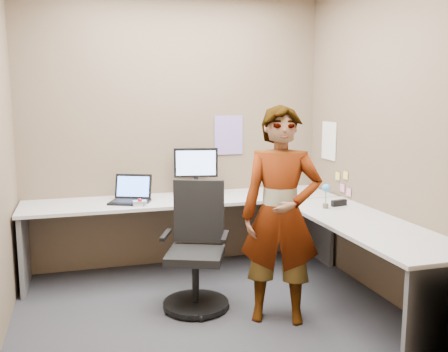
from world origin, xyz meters
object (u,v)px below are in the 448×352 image
object	(u,v)px
desk	(246,225)
person	(281,215)
monitor	(196,165)
office_chair	(197,257)

from	to	relation	value
desk	person	xyz separation A→B (m)	(0.05, -0.64, 0.23)
person	monitor	bearing A→B (deg)	126.66
desk	person	world-z (taller)	person
monitor	person	world-z (taller)	person
desk	office_chair	size ratio (longest dim) A/B	2.98
office_chair	desk	bearing A→B (deg)	45.98
desk	person	size ratio (longest dim) A/B	1.83
monitor	office_chair	xyz separation A→B (m)	(-0.22, -0.95, -0.62)
monitor	desk	bearing A→B (deg)	-58.49
office_chair	person	bearing A→B (deg)	-15.37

